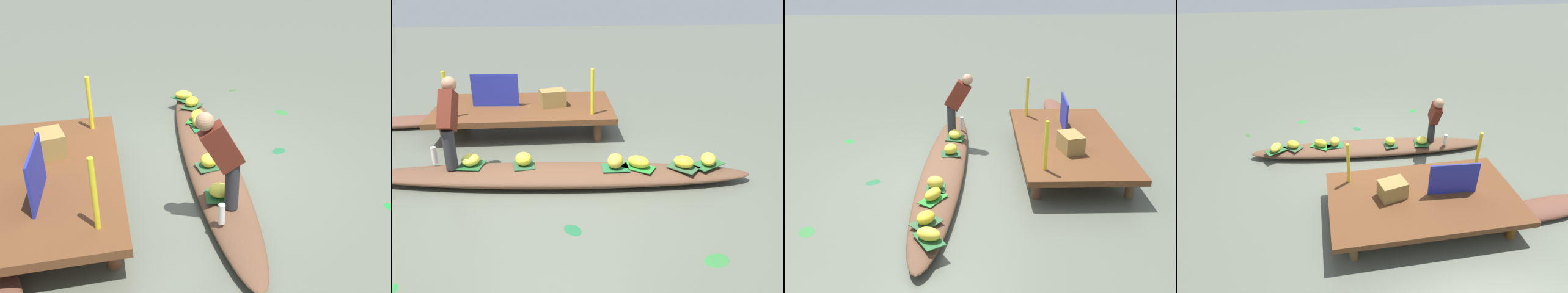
{
  "view_description": "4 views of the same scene",
  "coord_description": "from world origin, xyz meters",
  "views": [
    {
      "loc": [
        -5.47,
        1.44,
        3.17
      ],
      "look_at": [
        -0.01,
        0.2,
        0.32
      ],
      "focal_mm": 41.37,
      "sensor_mm": 36.0,
      "label": 1
    },
    {
      "loc": [
        0.04,
        -4.79,
        2.56
      ],
      "look_at": [
        0.46,
        0.32,
        0.38
      ],
      "focal_mm": 35.96,
      "sensor_mm": 36.0,
      "label": 2
    },
    {
      "loc": [
        6.78,
        0.47,
        3.54
      ],
      "look_at": [
        -0.02,
        0.61,
        0.55
      ],
      "focal_mm": 41.69,
      "sensor_mm": 36.0,
      "label": 3
    },
    {
      "loc": [
        0.99,
        6.15,
        4.04
      ],
      "look_at": [
        0.03,
        0.46,
        0.44
      ],
      "focal_mm": 29.49,
      "sensor_mm": 36.0,
      "label": 4
    }
  ],
  "objects": [
    {
      "name": "banana_bunch_5",
      "position": [
        1.72,
        -0.13,
        0.31
      ],
      "size": [
        0.35,
        0.34,
        0.16
      ],
      "primitive_type": "ellipsoid",
      "rotation": [
        0.0,
        0.0,
        5.62
      ],
      "color": "yellow",
      "rests_on": "vendor_boat"
    },
    {
      "name": "leaf_mat_4",
      "position": [
        -1.16,
        0.17,
        0.23
      ],
      "size": [
        0.38,
        0.38,
        0.01
      ],
      "primitive_type": "cube",
      "rotation": [
        0.0,
        0.0,
        1.39
      ],
      "color": "#205529",
      "rests_on": "vendor_boat"
    },
    {
      "name": "water_bottle",
      "position": [
        -1.67,
        0.29,
        0.34
      ],
      "size": [
        0.08,
        0.08,
        0.24
      ],
      "primitive_type": "cylinder",
      "color": "silver",
      "rests_on": "vendor_boat"
    },
    {
      "name": "leaf_mat_1",
      "position": [
        0.8,
        -0.07,
        0.23
      ],
      "size": [
        0.36,
        0.28,
        0.01
      ],
      "primitive_type": "cube",
      "rotation": [
        0.0,
        0.0,
        0.01
      ],
      "color": "#206233",
      "rests_on": "vendor_boat"
    },
    {
      "name": "vendor_boat",
      "position": [
        0.0,
        0.0,
        0.11
      ],
      "size": [
        5.35,
        1.06,
        0.22
      ],
      "primitive_type": "ellipsoid",
      "rotation": [
        0.0,
        0.0,
        -0.07
      ],
      "color": "brown",
      "rests_on": "ground"
    },
    {
      "name": "railing_post_west",
      "position": [
        -1.76,
        1.58,
        0.84
      ],
      "size": [
        0.06,
        0.06,
        0.78
      ],
      "primitive_type": "cylinder",
      "color": "yellow",
      "rests_on": "dock_platform"
    },
    {
      "name": "banana_bunch_4",
      "position": [
        -1.16,
        0.17,
        0.31
      ],
      "size": [
        0.33,
        0.33,
        0.16
      ],
      "primitive_type": "ellipsoid",
      "rotation": [
        0.0,
        0.0,
        2.59
      ],
      "color": "#EAE544",
      "rests_on": "vendor_boat"
    },
    {
      "name": "vendor_person",
      "position": [
        -1.38,
        0.22,
        0.9
      ],
      "size": [
        0.22,
        0.54,
        1.18
      ],
      "color": "#28282D",
      "rests_on": "vendor_boat"
    },
    {
      "name": "railing_post_east",
      "position": [
        0.64,
        1.58,
        0.84
      ],
      "size": [
        0.06,
        0.06,
        0.78
      ],
      "primitive_type": "cylinder",
      "color": "yellow",
      "rests_on": "dock_platform"
    },
    {
      "name": "leaf_mat_5",
      "position": [
        1.72,
        -0.13,
        0.23
      ],
      "size": [
        0.47,
        0.46,
        0.01
      ],
      "primitive_type": "cube",
      "rotation": [
        0.0,
        0.0,
        2.4
      ],
      "color": "#2F5533",
      "rests_on": "vendor_boat"
    },
    {
      "name": "canal_water",
      "position": [
        0.0,
        0.0,
        0.0
      ],
      "size": [
        40.0,
        40.0,
        0.0
      ],
      "primitive_type": "plane",
      "color": "#555A4C",
      "rests_on": "ground"
    },
    {
      "name": "leaf_mat_0",
      "position": [
        2.09,
        -0.07,
        0.23
      ],
      "size": [
        0.51,
        0.45,
        0.01
      ],
      "primitive_type": "cube",
      "rotation": [
        0.0,
        0.0,
        0.54
      ],
      "color": "#275F2F",
      "rests_on": "vendor_boat"
    },
    {
      "name": "drifting_plant_1",
      "position": [
        1.58,
        -1.78,
        0.0
      ],
      "size": [
        0.33,
        0.29,
        0.01
      ],
      "primitive_type": "ellipsoid",
      "rotation": [
        0.0,
        0.0,
        0.4
      ],
      "color": "#2D6E33",
      "rests_on": "ground"
    },
    {
      "name": "moored_boat",
      "position": [
        -2.76,
        2.47,
        0.09
      ],
      "size": [
        2.31,
        0.72,
        0.18
      ],
      "primitive_type": "ellipsoid",
      "rotation": [
        0.0,
        0.0,
        0.08
      ],
      "color": "brown",
      "rests_on": "ground"
    },
    {
      "name": "drifting_plant_0",
      "position": [
        -1.56,
        -1.95,
        0.0
      ],
      "size": [
        0.3,
        0.29,
        0.01
      ],
      "primitive_type": "ellipsoid",
      "rotation": [
        0.0,
        0.0,
        0.63
      ],
      "color": "#1E7730",
      "rests_on": "ground"
    },
    {
      "name": "banana_bunch_0",
      "position": [
        2.09,
        -0.07,
        0.3
      ],
      "size": [
        0.3,
        0.36,
        0.15
      ],
      "primitive_type": "ellipsoid",
      "rotation": [
        0.0,
        0.0,
        4.35
      ],
      "color": "yellow",
      "rests_on": "vendor_boat"
    },
    {
      "name": "banana_bunch_1",
      "position": [
        0.8,
        -0.07,
        0.32
      ],
      "size": [
        0.27,
        0.31,
        0.2
      ],
      "primitive_type": "ellipsoid",
      "rotation": [
        0.0,
        0.0,
        4.43
      ],
      "color": "gold",
      "rests_on": "vendor_boat"
    },
    {
      "name": "leaf_mat_2",
      "position": [
        -0.43,
        0.11,
        0.23
      ],
      "size": [
        0.32,
        0.35,
        0.01
      ],
      "primitive_type": "cube",
      "rotation": [
        0.0,
        0.0,
        1.69
      ],
      "color": "#274F2F",
      "rests_on": "vendor_boat"
    },
    {
      "name": "banana_bunch_2",
      "position": [
        -0.43,
        0.11,
        0.32
      ],
      "size": [
        0.31,
        0.31,
        0.18
      ],
      "primitive_type": "ellipsoid",
      "rotation": [
        0.0,
        0.0,
        2.17
      ],
      "color": "yellow",
      "rests_on": "vendor_boat"
    },
    {
      "name": "market_banner",
      "position": [
        -1.06,
        2.18,
        0.74
      ],
      "size": [
        0.84,
        0.09,
        0.59
      ],
      "primitive_type": "cube",
      "rotation": [
        0.0,
        0.0,
        -0.07
      ],
      "color": "#222A99",
      "rests_on": "dock_platform"
    },
    {
      "name": "dock_platform",
      "position": [
        -0.56,
        2.18,
        0.39
      ],
      "size": [
        3.2,
        1.8,
        0.45
      ],
      "color": "brown",
      "rests_on": "ground"
    },
    {
      "name": "produce_crate",
      "position": [
        -0.03,
        2.1,
        0.6
      ],
      "size": [
        0.5,
        0.41,
        0.3
      ],
      "primitive_type": "cube",
      "rotation": [
        0.0,
        0.0,
        0.24
      ],
      "color": "olive",
      "rests_on": "dock_platform"
    },
    {
      "name": "banana_bunch_3",
      "position": [
        1.12,
        -0.08,
        0.31
      ],
      "size": [
        0.35,
        0.32,
        0.16
      ],
      "primitive_type": "ellipsoid",
      "rotation": [
        0.0,
        0.0,
        2.56
      ],
      "color": "gold",
      "rests_on": "vendor_boat"
    },
    {
      "name": "drifting_plant_2",
      "position": [
        0.17,
        -1.15,
        0.0
      ],
      "size": [
        0.28,
        0.3,
        0.01
      ],
      "primitive_type": "ellipsoid",
      "rotation": [
        0.0,
        0.0,
        2.14
      ],
      "color": "#1E5C36",
      "rests_on": "ground"
    },
    {
      "name": "leaf_mat_3",
      "position": [
        1.12,
        -0.08,
        0.23
      ],
      "size": [
        0.49,
        0.43,
        0.01
      ],
      "primitive_type": "cube",
      "rotation": [
        0.0,
        0.0,
        2.56
      ],
      "color": "#26812C",
      "rests_on": "vendor_boat"
    }
  ]
}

